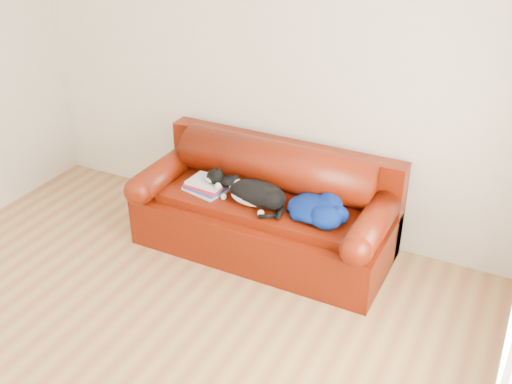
# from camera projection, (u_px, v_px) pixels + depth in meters

# --- Properties ---
(ground) EXTENTS (4.50, 4.50, 0.00)m
(ground) POSITION_uv_depth(u_px,v_px,m) (130.00, 350.00, 4.05)
(ground) COLOR brown
(ground) RESTS_ON ground
(room_shell) EXTENTS (4.52, 4.02, 2.61)m
(room_shell) POSITION_uv_depth(u_px,v_px,m) (119.00, 124.00, 3.20)
(room_shell) COLOR beige
(room_shell) RESTS_ON ground
(sofa_base) EXTENTS (2.10, 0.90, 0.50)m
(sofa_base) POSITION_uv_depth(u_px,v_px,m) (264.00, 225.00, 4.99)
(sofa_base) COLOR #3F0502
(sofa_base) RESTS_ON ground
(sofa_back) EXTENTS (2.10, 1.01, 0.88)m
(sofa_back) POSITION_uv_depth(u_px,v_px,m) (277.00, 180.00, 5.03)
(sofa_back) COLOR #3F0502
(sofa_back) RESTS_ON ground
(book_stack) EXTENTS (0.37, 0.31, 0.10)m
(book_stack) POSITION_uv_depth(u_px,v_px,m) (207.00, 185.00, 4.94)
(book_stack) COLOR beige
(book_stack) RESTS_ON sofa_base
(cat) EXTENTS (0.66, 0.38, 0.25)m
(cat) POSITION_uv_depth(u_px,v_px,m) (256.00, 194.00, 4.72)
(cat) COLOR black
(cat) RESTS_ON sofa_base
(blanket) EXTENTS (0.55, 0.54, 0.16)m
(blanket) POSITION_uv_depth(u_px,v_px,m) (317.00, 208.00, 4.58)
(blanket) COLOR #021141
(blanket) RESTS_ON sofa_base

